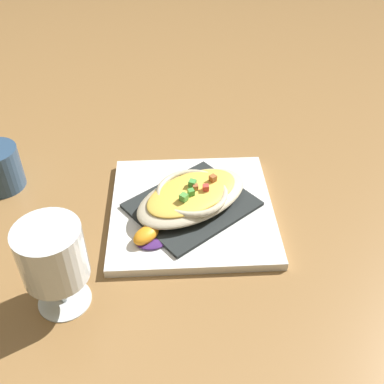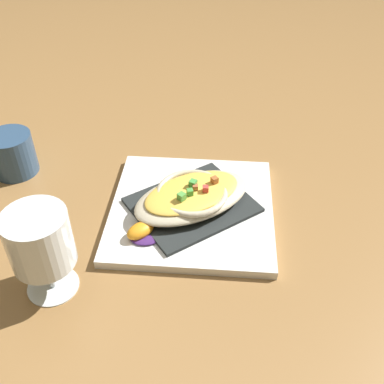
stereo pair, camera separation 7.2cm
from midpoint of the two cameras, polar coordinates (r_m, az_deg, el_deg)
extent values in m
plane|color=olive|center=(0.75, 2.75, -2.72)|extent=(2.60, 2.60, 0.00)
cube|color=white|center=(0.75, 2.77, -2.30)|extent=(0.30, 0.30, 0.01)
cube|color=#252A2A|center=(0.74, 2.79, -1.72)|extent=(0.23, 0.23, 0.01)
ellipsoid|color=beige|center=(0.73, 2.83, -0.74)|extent=(0.22, 0.21, 0.03)
torus|color=beige|center=(0.72, 2.86, -0.17)|extent=(0.16, 0.16, 0.01)
ellipsoid|color=#F4C44A|center=(0.72, 2.86, -0.15)|extent=(0.18, 0.18, 0.01)
cube|color=#D94037|center=(0.72, 4.65, 0.46)|extent=(0.01, 0.01, 0.01)
cube|color=#55A745|center=(0.70, 1.66, -0.68)|extent=(0.01, 0.01, 0.01)
cube|color=#AA602E|center=(0.73, 5.66, 1.40)|extent=(0.01, 0.01, 0.01)
cube|color=green|center=(0.72, 3.21, 0.93)|extent=(0.01, 0.01, 0.01)
cube|color=#AF5B35|center=(0.71, 3.26, 0.34)|extent=(0.01, 0.01, 0.01)
cube|color=green|center=(0.71, 2.69, -0.12)|extent=(0.01, 0.01, 0.01)
ellipsoid|color=#46246A|center=(0.69, -2.85, -5.74)|extent=(0.06, 0.05, 0.01)
ellipsoid|color=orange|center=(0.69, -3.47, -4.93)|extent=(0.05, 0.05, 0.02)
cylinder|color=#2F4B6D|center=(0.87, -19.34, 4.44)|extent=(0.08, 0.08, 0.08)
torus|color=#2F4B6D|center=(0.90, -18.80, 6.21)|extent=(0.02, 0.05, 0.05)
cylinder|color=#4C2D14|center=(0.87, -19.16, 3.73)|extent=(0.07, 0.07, 0.05)
cylinder|color=white|center=(0.67, -13.94, -11.41)|extent=(0.07, 0.07, 0.00)
cylinder|color=white|center=(0.65, -14.31, -9.90)|extent=(0.01, 0.01, 0.05)
cylinder|color=white|center=(0.60, -15.29, -5.91)|extent=(0.08, 0.08, 0.08)
cylinder|color=silver|center=(0.61, -14.98, -7.19)|extent=(0.07, 0.07, 0.04)
camera|label=1|loc=(0.04, -87.14, 2.40)|focal=42.74mm
camera|label=2|loc=(0.04, 92.86, -2.40)|focal=42.74mm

